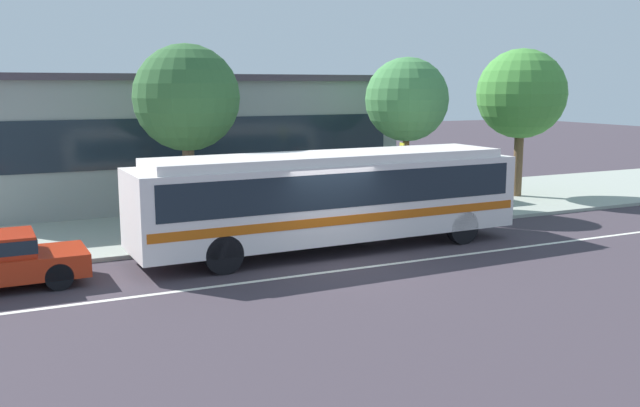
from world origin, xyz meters
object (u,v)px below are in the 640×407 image
object	(u,v)px
street_tree_near_stop	(187,99)
street_tree_far_end	(521,94)
pedestrian_waiting_near_sign	(430,193)
bus_stop_sign	(401,172)
transit_bus	(331,194)
street_tree_mid_block	(407,100)

from	to	relation	value
street_tree_near_stop	street_tree_far_end	size ratio (longest dim) A/B	0.97
pedestrian_waiting_near_sign	bus_stop_sign	xyz separation A→B (m)	(-0.97, 0.27, 0.72)
transit_bus	street_tree_far_end	bearing A→B (deg)	23.48
bus_stop_sign	street_tree_near_stop	size ratio (longest dim) A/B	0.46
pedestrian_waiting_near_sign	bus_stop_sign	bearing A→B (deg)	164.75
pedestrian_waiting_near_sign	street_tree_near_stop	bearing A→B (deg)	162.66
street_tree_near_stop	street_tree_mid_block	xyz separation A→B (m)	(8.24, 0.10, -0.12)
bus_stop_sign	street_tree_near_stop	bearing A→B (deg)	162.36
pedestrian_waiting_near_sign	street_tree_far_end	distance (m)	7.79
street_tree_mid_block	bus_stop_sign	bearing A→B (deg)	-125.52
pedestrian_waiting_near_sign	street_tree_near_stop	size ratio (longest dim) A/B	0.29
pedestrian_waiting_near_sign	street_tree_near_stop	distance (m)	8.60
bus_stop_sign	transit_bus	bearing A→B (deg)	-150.33
transit_bus	bus_stop_sign	distance (m)	4.24
transit_bus	bus_stop_sign	size ratio (longest dim) A/B	4.27
street_tree_mid_block	pedestrian_waiting_near_sign	bearing A→B (deg)	-103.84
bus_stop_sign	street_tree_far_end	bearing A→B (deg)	20.17
street_tree_far_end	pedestrian_waiting_near_sign	bearing A→B (deg)	-155.11
street_tree_mid_block	street_tree_far_end	world-z (taller)	street_tree_far_end
transit_bus	street_tree_mid_block	world-z (taller)	street_tree_mid_block
transit_bus	street_tree_far_end	distance (m)	12.39
bus_stop_sign	street_tree_mid_block	world-z (taller)	street_tree_mid_block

